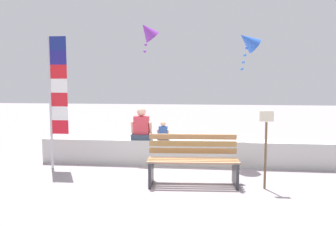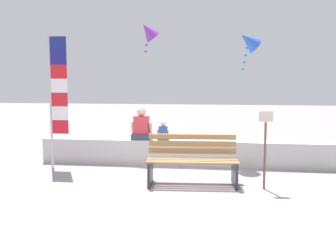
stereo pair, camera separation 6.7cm
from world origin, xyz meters
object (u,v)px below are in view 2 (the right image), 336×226
Objects in this scene: kite_blue at (249,41)px; sign_post at (265,144)px; park_bench at (192,161)px; kite_purple at (148,31)px; person_adult at (142,127)px; flag_banner at (56,92)px; person_child at (163,132)px.

sign_post is at bearing -91.22° from kite_blue.
sign_post is (1.26, -0.16, 0.39)m from park_bench.
kite_purple is at bearing 112.47° from park_bench.
kite_purple is at bearing 95.01° from person_adult.
kite_blue reaches higher than person_adult.
kite_purple reaches higher than flag_banner.
sign_post is (2.46, -1.54, -0.04)m from person_adult.
sign_post is at bearing -52.94° from kite_purple.
park_bench is 2.29× the size of person_adult.
kite_blue is (2.04, 1.62, 2.19)m from person_child.
kite_blue is at bearing 66.20° from park_bench.
kite_purple reaches higher than kite_blue.
park_bench is 3.98× the size of person_child.
flag_banner is 3.41m from kite_purple.
kite_purple is (-1.38, 3.33, 2.83)m from park_bench.
kite_blue is at bearing 38.51° from person_child.
person_adult is (-1.21, 1.38, 0.42)m from park_bench.
person_child is at bearing 117.31° from park_bench.
kite_purple reaches higher than person_child.
person_adult is at bearing 147.97° from sign_post.
person_adult reaches higher than park_bench.
person_adult is 0.53× the size of sign_post.
flag_banner is at bearing -159.43° from person_adult.
sign_post is (4.16, -0.90, -0.83)m from flag_banner.
flag_banner is (-2.19, -0.64, 0.91)m from person_child.
park_bench is 4.58m from kite_purple.
park_bench is 3.24m from flag_banner.
person_child is 0.15× the size of flag_banner.
person_child is 2.46m from flag_banner.
person_adult is 0.26× the size of flag_banner.
person_adult is 1.98m from flag_banner.
person_adult is 1.74× the size of person_child.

